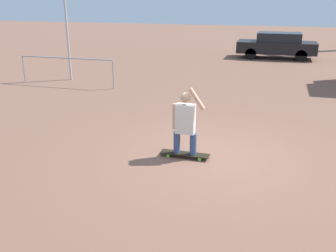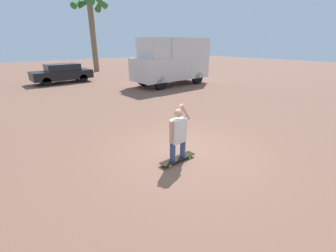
% 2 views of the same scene
% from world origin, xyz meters
% --- Properties ---
extents(ground_plane, '(80.00, 80.00, 0.00)m').
position_xyz_m(ground_plane, '(0.00, 0.00, 0.00)').
color(ground_plane, brown).
extents(skateboard, '(1.04, 0.24, 0.09)m').
position_xyz_m(skateboard, '(-0.54, -0.23, 0.08)').
color(skateboard, black).
rests_on(skateboard, ground_plane).
extents(person_skateboarder, '(0.67, 0.22, 1.43)m').
position_xyz_m(person_skateboarder, '(-0.54, -0.23, 0.81)').
color(person_skateboarder, '#384C7A').
rests_on(person_skateboarder, skateboard).
extents(camper_van, '(5.63, 2.23, 3.20)m').
position_xyz_m(camper_van, '(6.88, 8.43, 1.74)').
color(camper_van, black).
rests_on(camper_van, ground_plane).
extents(parked_car_black, '(4.20, 1.74, 1.40)m').
position_xyz_m(parked_car_black, '(1.03, 14.41, 0.74)').
color(parked_car_black, black).
rests_on(parked_car_black, ground_plane).
extents(palm_tree_near_van, '(3.48, 3.70, 7.60)m').
position_xyz_m(palm_tree_near_van, '(6.00, 19.66, 5.89)').
color(palm_tree_near_van, brown).
rests_on(palm_tree_near_van, ground_plane).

